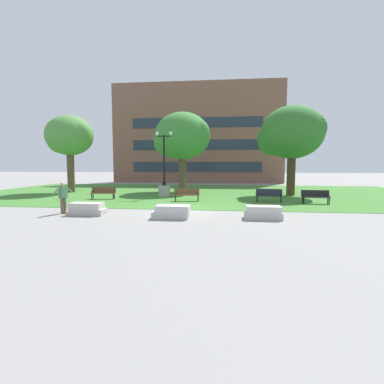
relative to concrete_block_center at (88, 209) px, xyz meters
The scene contains 16 objects.
ground_plane 5.09m from the concrete_block_center, 25.07° to the left, with size 140.00×140.00×0.00m, color gray.
grass_lawn 13.00m from the concrete_block_center, 69.25° to the left, with size 40.00×20.00×0.02m, color #3D752D.
concrete_block_center is the anchor object (origin of this frame).
concrete_block_left 4.62m from the concrete_block_center, ahead, with size 1.83×0.90×0.64m.
concrete_block_right 9.08m from the concrete_block_center, ahead, with size 1.80×0.90×0.64m.
person_skateboarder 1.64m from the concrete_block_center, behind, with size 0.41×1.42×1.71m.
skateboard 1.11m from the concrete_block_center, behind, with size 1.01×0.61×0.14m.
park_bench_near_left 7.63m from the concrete_block_center, 54.20° to the left, with size 1.86×0.78×0.90m.
park_bench_near_right 6.96m from the concrete_block_center, 106.47° to the left, with size 1.85×0.75×0.90m.
park_bench_far_left 12.04m from the concrete_block_center, 31.89° to the left, with size 1.86×0.77×0.90m.
park_bench_far_right 14.39m from the concrete_block_center, 23.59° to the left, with size 1.82×0.59×0.90m.
lamp_post_right 9.18m from the concrete_block_center, 75.71° to the left, with size 1.32×0.80×5.34m.
tree_near_right 14.68m from the concrete_block_center, 77.50° to the left, with size 5.48×5.22×7.48m.
tree_far_left 17.57m from the concrete_block_center, 41.67° to the left, with size 5.42×5.16×7.46m.
tree_far_right 14.45m from the concrete_block_center, 122.04° to the left, with size 4.50×4.28×7.06m.
building_facade_distant 27.62m from the concrete_block_center, 83.42° to the left, with size 23.70×1.03×13.74m.
Camera 1 is at (2.70, -17.03, 2.72)m, focal length 28.00 mm.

